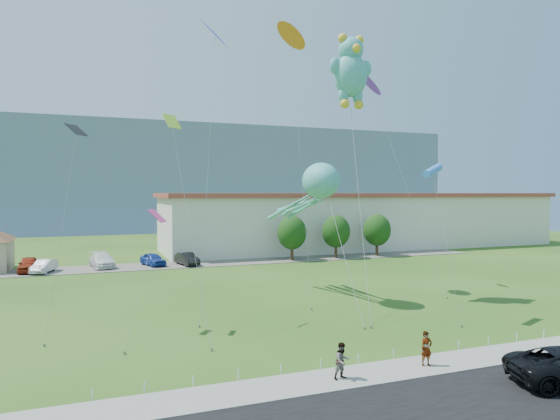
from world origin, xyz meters
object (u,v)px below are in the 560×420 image
at_px(octopus_kite, 313,191).
at_px(teddy_bear_kite, 351,70).
at_px(warehouse, 364,220).
at_px(parked_car_white, 102,260).
at_px(pedestrian_left, 426,348).
at_px(pedestrian_right, 342,361).
at_px(parked_car_silver, 44,266).
at_px(parked_car_red, 28,264).
at_px(parked_car_blue, 153,259).
at_px(parked_car_black, 187,259).

relative_size(octopus_kite, teddy_bear_kite, 0.70).
bearing_deg(warehouse, parked_car_white, -168.03).
relative_size(pedestrian_left, parked_car_white, 0.30).
height_order(pedestrian_right, parked_car_silver, pedestrian_right).
bearing_deg(parked_car_red, warehouse, 10.00).
bearing_deg(teddy_bear_kite, warehouse, 57.78).
bearing_deg(parked_car_white, teddy_bear_kite, -61.25).
bearing_deg(parked_car_blue, warehouse, -3.23).
distance_m(warehouse, pedestrian_right, 55.12).
bearing_deg(pedestrian_left, octopus_kite, 86.34).
relative_size(pedestrian_left, pedestrian_right, 1.02).
height_order(parked_car_red, parked_car_black, parked_car_red).
height_order(pedestrian_right, parked_car_red, pedestrian_right).
distance_m(parked_car_black, octopus_kite, 23.58).
relative_size(parked_car_red, octopus_kite, 0.32).
relative_size(pedestrian_left, parked_car_black, 0.38).
relative_size(parked_car_black, teddy_bear_kite, 0.21).
distance_m(pedestrian_right, parked_car_red, 41.40).
bearing_deg(warehouse, parked_car_blue, -164.82).
bearing_deg(parked_car_black, parked_car_blue, 153.33).
relative_size(warehouse, parked_car_white, 11.39).
relative_size(pedestrian_right, octopus_kite, 0.11).
bearing_deg(parked_car_red, pedestrian_left, -62.40).
bearing_deg(parked_car_red, parked_car_blue, -0.82).
bearing_deg(parked_car_black, parked_car_white, 156.99).
distance_m(parked_car_white, teddy_bear_kite, 34.14).
relative_size(pedestrian_right, parked_car_silver, 0.40).
bearing_deg(pedestrian_right, warehouse, 49.15).
distance_m(warehouse, octopus_kite, 39.02).
relative_size(parked_car_blue, teddy_bear_kite, 0.20).
bearing_deg(pedestrian_left, teddy_bear_kite, 75.26).
xyz_separation_m(pedestrian_right, parked_car_red, (-16.30, 38.05, -0.07)).
distance_m(parked_car_red, parked_car_blue, 12.60).
height_order(pedestrian_left, octopus_kite, octopus_kite).
relative_size(parked_car_blue, parked_car_black, 0.98).
distance_m(parked_car_white, octopus_kite, 28.63).
height_order(parked_car_silver, parked_car_white, parked_car_white).
xyz_separation_m(warehouse, parked_car_silver, (-43.48, -9.91, -3.40)).
height_order(warehouse, teddy_bear_kite, teddy_bear_kite).
relative_size(parked_car_red, teddy_bear_kite, 0.22).
bearing_deg(parked_car_white, parked_car_blue, -16.67).
xyz_separation_m(pedestrian_right, parked_car_black, (-0.04, 37.19, -0.14)).
distance_m(pedestrian_left, parked_car_silver, 41.64).
bearing_deg(parked_car_white, warehouse, 3.46).
xyz_separation_m(parked_car_black, teddy_bear_kite, (8.86, -21.86, 17.06)).
bearing_deg(parked_car_white, parked_car_red, 178.21).
bearing_deg(octopus_kite, teddy_bear_kite, -6.18).
height_order(warehouse, octopus_kite, octopus_kite).
bearing_deg(teddy_bear_kite, pedestrian_right, -119.92).
height_order(parked_car_black, octopus_kite, octopus_kite).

